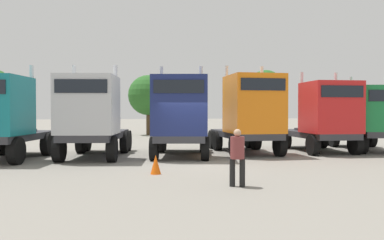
{
  "coord_description": "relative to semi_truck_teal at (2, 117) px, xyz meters",
  "views": [
    {
      "loc": [
        -3.66,
        -15.39,
        2.11
      ],
      "look_at": [
        0.85,
        3.68,
        1.7
      ],
      "focal_mm": 36.96,
      "sensor_mm": 36.0,
      "label": 1
    }
  ],
  "objects": [
    {
      "name": "semi_truck_red",
      "position": [
        15.28,
        -0.08,
        -0.04
      ],
      "size": [
        3.06,
        6.07,
        4.19
      ],
      "rotation": [
        0.0,
        0.0,
        -1.66
      ],
      "color": "#333338",
      "rests_on": "ground"
    },
    {
      "name": "semi_truck_navy",
      "position": [
        7.67,
        -0.46,
        0.03
      ],
      "size": [
        3.8,
        6.1,
        4.28
      ],
      "rotation": [
        0.0,
        0.0,
        -1.81
      ],
      "color": "#333338",
      "rests_on": "ground"
    },
    {
      "name": "semi_truck_teal",
      "position": [
        0.0,
        0.0,
        0.0
      ],
      "size": [
        3.8,
        6.13,
        4.18
      ],
      "rotation": [
        0.0,
        0.0,
        -1.81
      ],
      "color": "#333338",
      "rests_on": "ground"
    },
    {
      "name": "semi_truck_green",
      "position": [
        18.15,
        -0.05,
        -0.11
      ],
      "size": [
        3.99,
        6.72,
        4.01
      ],
      "rotation": [
        0.0,
        0.0,
        -1.82
      ],
      "color": "#333338",
      "rests_on": "ground"
    },
    {
      "name": "semi_truck_silver",
      "position": [
        3.7,
        -0.04,
        0.02
      ],
      "size": [
        3.68,
        6.35,
        4.26
      ],
      "rotation": [
        0.0,
        0.0,
        -1.78
      ],
      "color": "#333338",
      "rests_on": "ground"
    },
    {
      "name": "oak_far_right",
      "position": [
        18.96,
        15.63,
        2.38
      ],
      "size": [
        3.29,
        3.29,
        5.95
      ],
      "color": "#4C3823",
      "rests_on": "ground"
    },
    {
      "name": "semi_truck_orange",
      "position": [
        11.3,
        0.08,
        0.15
      ],
      "size": [
        2.82,
        5.83,
        4.47
      ],
      "rotation": [
        0.0,
        0.0,
        -1.62
      ],
      "color": "#333338",
      "rests_on": "ground"
    },
    {
      "name": "visitor_with_camera",
      "position": [
        7.81,
        -7.69,
        -0.96
      ],
      "size": [
        0.53,
        0.53,
        1.63
      ],
      "rotation": [
        0.0,
        0.0,
        1.14
      ],
      "color": "black",
      "rests_on": "ground"
    },
    {
      "name": "oak_far_centre",
      "position": [
        8.4,
        17.57,
        1.7
      ],
      "size": [
        3.63,
        3.63,
        5.44
      ],
      "color": "#4C3823",
      "rests_on": "ground"
    },
    {
      "name": "traffic_cone_mid",
      "position": [
        5.89,
        -4.93,
        -1.57
      ],
      "size": [
        0.36,
        0.36,
        0.65
      ],
      "primitive_type": "cone",
      "color": "#F2590C",
      "rests_on": "ground"
    },
    {
      "name": "ground",
      "position": [
        7.68,
        -2.8,
        -1.9
      ],
      "size": [
        200.0,
        200.0,
        0.0
      ],
      "primitive_type": "plane",
      "color": "gray"
    }
  ]
}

